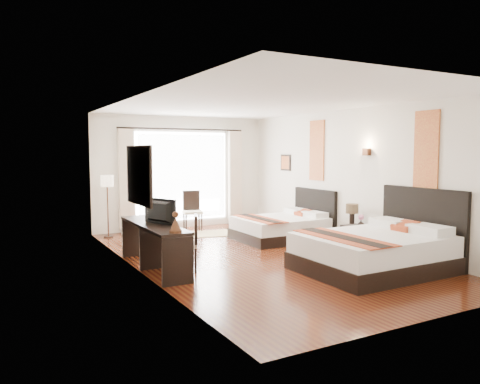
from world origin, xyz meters
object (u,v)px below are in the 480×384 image
nightstand (356,238)px  table_lamp (352,210)px  vase (361,222)px  fruit_bowl (157,208)px  bed_near (377,250)px  window_chair (193,218)px  desk_chair (186,253)px  television (157,211)px  floor_lamp (107,185)px  bed_far (284,227)px  console_desk (154,246)px  side_table (158,223)px

nightstand → table_lamp: (0.01, 0.14, 0.53)m
vase → fruit_bowl: 4.53m
bed_near → window_chair: 5.16m
nightstand → window_chair: (-1.91, 3.68, 0.05)m
bed_near → desk_chair: size_ratio=2.55×
television → vase: bearing=-119.4°
table_lamp → floor_lamp: size_ratio=0.28×
bed_far → vase: (0.61, -1.74, 0.28)m
vase → console_desk: console_desk is taller
fruit_bowl → window_chair: size_ratio=0.24×
floor_lamp → fruit_bowl: size_ratio=5.96×
bed_near → table_lamp: (0.83, 1.51, 0.43)m
television → side_table: 3.19m
window_chair → bed_near: bearing=26.2°
bed_near → table_lamp: bearing=61.3°
fruit_bowl → window_chair: window_chair is taller
television → window_chair: 3.93m
desk_chair → window_chair: 3.88m
nightstand → window_chair: window_chair is taller
vase → television: 3.98m
console_desk → bed_near: bearing=-30.5°
nightstand → console_desk: size_ratio=0.23×
window_chair → side_table: bearing=-56.7°
table_lamp → fruit_bowl: table_lamp is taller
nightstand → table_lamp: bearing=85.3°
console_desk → floor_lamp: (0.01, 3.21, 0.80)m
nightstand → television: size_ratio=0.69×
nightstand → vase: 0.35m
nightstand → television: (-3.94, 0.38, 0.72)m
vase → side_table: 4.52m
side_table → fruit_bowl: bearing=116.8°
console_desk → side_table: (1.04, 2.84, -0.07)m
console_desk → floor_lamp: floor_lamp is taller
desk_chair → floor_lamp: bearing=-60.2°
side_table → fruit_bowl: 0.34m
console_desk → nightstand: bearing=-7.0°
table_lamp → window_chair: window_chair is taller
bed_far → desk_chair: bed_far is taller
table_lamp → console_desk: bearing=175.1°
vase → window_chair: size_ratio=0.13×
desk_chair → floor_lamp: size_ratio=0.65×
fruit_bowl → television: bearing=-108.9°
console_desk → side_table: size_ratio=3.59×
television → side_table: size_ratio=1.18×
television → fruit_bowl: bearing=-40.9°
nightstand → side_table: (-2.91, 3.32, 0.07)m
table_lamp → desk_chair: 3.57m
table_lamp → desk_chair: (-3.54, 0.01, -0.49)m
bed_near → television: bed_near is taller
fruit_bowl → nightstand: bearing=-48.8°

